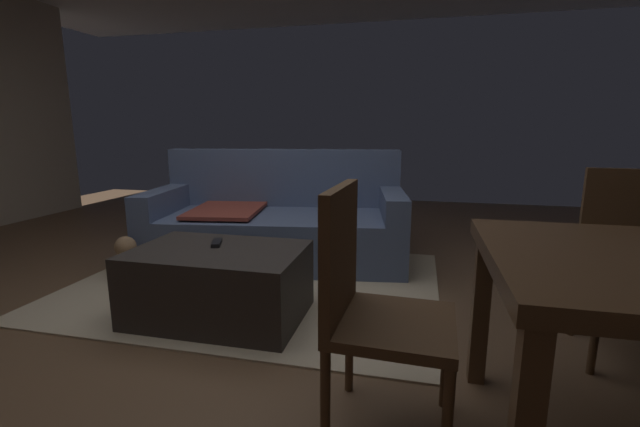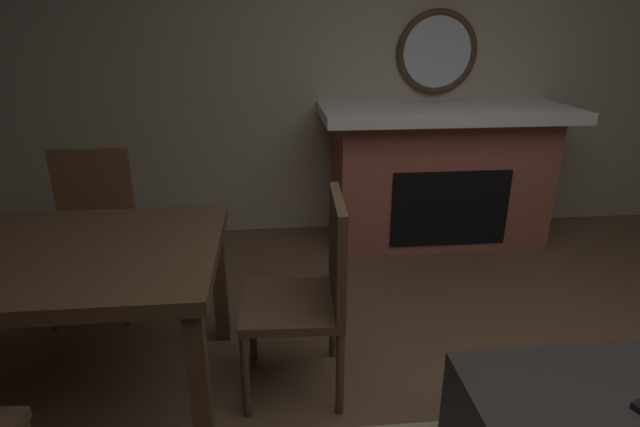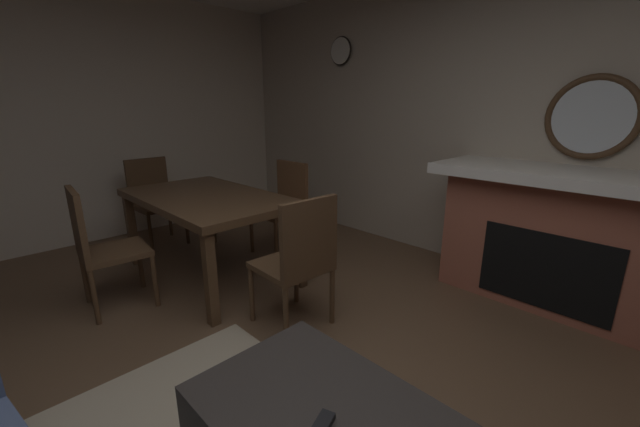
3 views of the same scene
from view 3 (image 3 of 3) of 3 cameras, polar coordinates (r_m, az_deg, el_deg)
name	(u,v)px [view 3 (image 3 of 3)]	position (r m, az deg, el deg)	size (l,w,h in m)	color
wall_back_fireplace_side	(552,123)	(3.62, 31.75, 11.67)	(8.06, 0.12, 2.70)	#B7A893
wall_right_window_side	(49,119)	(4.80, -35.86, 11.54)	(0.12, 5.82, 2.70)	beige
fireplace	(560,238)	(3.33, 32.63, -3.16)	(1.81, 0.76, 1.04)	#9E5642
round_wall_mirror	(591,118)	(3.47, 35.94, 11.71)	(0.62, 0.05, 0.62)	#4C331E
dining_table	(207,203)	(3.40, -16.75, 1.47)	(1.62, 0.94, 0.74)	#513823
dining_chair_west	(299,257)	(2.48, -3.18, -6.55)	(0.46, 0.46, 0.93)	#513823
dining_chair_north	(99,243)	(3.16, -30.52, -3.85)	(0.48, 0.48, 0.93)	#513823
dining_chair_east	(154,196)	(4.50, -23.94, 2.39)	(0.46, 0.46, 0.93)	#513823
dining_chair_south	(285,202)	(3.89, -5.37, 1.77)	(0.45, 0.45, 0.93)	brown
wall_clock	(341,51)	(4.67, 3.19, 23.43)	(0.31, 0.03, 0.31)	silver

